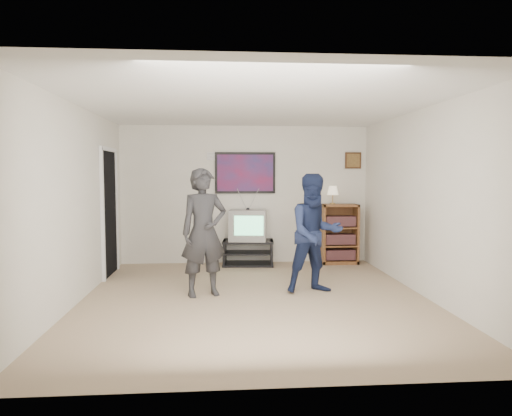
{
  "coord_description": "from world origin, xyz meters",
  "views": [
    {
      "loc": [
        -0.43,
        -5.83,
        1.62
      ],
      "look_at": [
        0.05,
        0.56,
        1.15
      ],
      "focal_mm": 32.0,
      "sensor_mm": 36.0,
      "label": 1
    }
  ],
  "objects": [
    {
      "name": "air_vent",
      "position": [
        -0.55,
        2.48,
        1.95
      ],
      "size": [
        0.28,
        0.02,
        0.14
      ],
      "primitive_type": "cube",
      "color": "white",
      "rests_on": "room_shell"
    },
    {
      "name": "doorway",
      "position": [
        -2.23,
        1.6,
        1.0
      ],
      "size": [
        0.03,
        0.85,
        2.0
      ],
      "primitive_type": "cube",
      "color": "black",
      "rests_on": "room_shell"
    },
    {
      "name": "media_stand",
      "position": [
        0.04,
        2.23,
        0.22
      ],
      "size": [
        0.93,
        0.57,
        0.45
      ],
      "rotation": [
        0.0,
        0.0,
        -0.08
      ],
      "color": "black",
      "rests_on": "room_shell"
    },
    {
      "name": "poster",
      "position": [
        0.0,
        2.48,
        1.65
      ],
      "size": [
        1.1,
        0.03,
        0.75
      ],
      "primitive_type": "cube",
      "color": "black",
      "rests_on": "room_shell"
    },
    {
      "name": "controller_right",
      "position": [
        0.9,
        0.48,
        1.04
      ],
      "size": [
        0.08,
        0.12,
        0.03
      ],
      "primitive_type": "cube",
      "rotation": [
        0.0,
        0.0,
        0.39
      ],
      "color": "white",
      "rests_on": "person_short"
    },
    {
      "name": "crt_television",
      "position": [
        0.03,
        2.23,
        0.72
      ],
      "size": [
        0.71,
        0.62,
        0.55
      ],
      "primitive_type": null,
      "rotation": [
        0.0,
        0.0,
        -0.13
      ],
      "color": "gray",
      "rests_on": "media_stand"
    },
    {
      "name": "table_lamp",
      "position": [
        1.59,
        2.32,
        1.25
      ],
      "size": [
        0.21,
        0.21,
        0.33
      ],
      "primitive_type": null,
      "color": "beige",
      "rests_on": "bookshelf"
    },
    {
      "name": "person_short",
      "position": [
        0.84,
        0.28,
        0.82
      ],
      "size": [
        0.89,
        0.75,
        1.63
      ],
      "primitive_type": "imported",
      "rotation": [
        0.0,
        0.0,
        0.17
      ],
      "color": "#172141",
      "rests_on": "room_shell"
    },
    {
      "name": "person_tall",
      "position": [
        -0.67,
        0.23,
        0.85
      ],
      "size": [
        0.72,
        0.59,
        1.71
      ],
      "primitive_type": "imported",
      "rotation": [
        0.0,
        0.0,
        0.33
      ],
      "color": "#262628",
      "rests_on": "room_shell"
    },
    {
      "name": "bookshelf",
      "position": [
        1.7,
        2.28,
        0.54
      ],
      "size": [
        0.66,
        0.38,
        1.08
      ],
      "primitive_type": null,
      "color": "brown",
      "rests_on": "room_shell"
    },
    {
      "name": "small_picture",
      "position": [
        2.0,
        2.48,
        1.88
      ],
      "size": [
        0.3,
        0.03,
        0.3
      ],
      "primitive_type": "cube",
      "color": "#412314",
      "rests_on": "room_shell"
    },
    {
      "name": "controller_left",
      "position": [
        -0.63,
        0.44,
        1.28
      ],
      "size": [
        0.05,
        0.11,
        0.03
      ],
      "primitive_type": "cube",
      "rotation": [
        0.0,
        0.0,
        0.14
      ],
      "color": "white",
      "rests_on": "person_tall"
    },
    {
      "name": "room_shell",
      "position": [
        0.0,
        0.35,
        1.25
      ],
      "size": [
        4.51,
        5.0,
        2.51
      ],
      "color": "#967D5F",
      "rests_on": "ground"
    }
  ]
}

